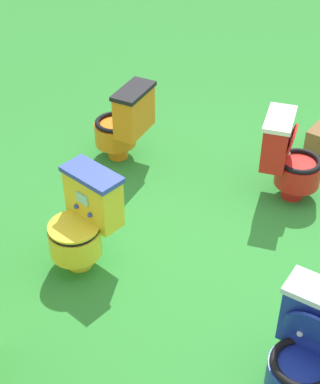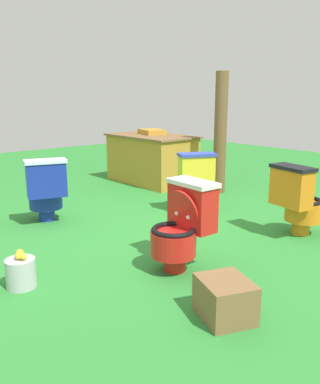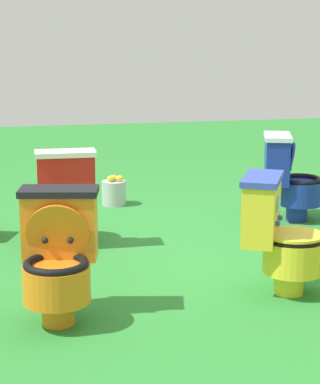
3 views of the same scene
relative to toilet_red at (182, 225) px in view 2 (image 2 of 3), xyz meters
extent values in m
plane|color=#2D8433|center=(-0.80, 0.29, -0.37)|extent=(14.00, 14.00, 0.00)
cylinder|color=red|center=(0.00, -0.07, -0.30)|extent=(0.19, 0.19, 0.14)
cylinder|color=red|center=(0.00, -0.09, -0.13)|extent=(0.38, 0.38, 0.20)
torus|color=black|center=(0.00, -0.09, -0.02)|extent=(0.37, 0.37, 0.04)
cylinder|color=white|center=(0.00, -0.09, -0.07)|extent=(0.25, 0.25, 0.01)
cube|color=red|center=(0.00, 0.11, 0.13)|extent=(0.42, 0.20, 0.37)
cube|color=white|center=(0.00, 0.11, 0.33)|extent=(0.44, 0.23, 0.04)
cube|color=#8CE0E5|center=(0.00, 0.01, 0.18)|extent=(0.11, 0.01, 0.08)
cylinder|color=red|center=(0.00, 0.01, 0.12)|extent=(0.35, 0.10, 0.35)
sphere|color=white|center=(0.07, 0.00, 0.08)|extent=(0.04, 0.04, 0.04)
sphere|color=white|center=(-0.07, 0.00, 0.08)|extent=(0.04, 0.04, 0.04)
cylinder|color=yellow|center=(-1.24, 1.33, -0.30)|extent=(0.24, 0.24, 0.14)
cylinder|color=yellow|center=(-1.26, 1.34, -0.13)|extent=(0.50, 0.50, 0.20)
torus|color=black|center=(-1.26, 1.34, -0.02)|extent=(0.48, 0.48, 0.04)
cylinder|color=#3347B2|center=(-1.26, 1.34, -0.07)|extent=(0.32, 0.32, 0.01)
cube|color=yellow|center=(-1.08, 1.25, 0.13)|extent=(0.35, 0.45, 0.37)
cube|color=#3347B2|center=(-1.08, 1.25, 0.33)|extent=(0.39, 0.48, 0.04)
cube|color=#8CE0E5|center=(-1.17, 1.30, 0.18)|extent=(0.06, 0.10, 0.08)
cylinder|color=yellow|center=(-1.26, 1.34, 0.00)|extent=(0.48, 0.48, 0.02)
sphere|color=#3347B2|center=(-1.20, 1.23, 0.08)|extent=(0.04, 0.04, 0.04)
sphere|color=#3347B2|center=(-1.14, 1.36, 0.08)|extent=(0.04, 0.04, 0.04)
cylinder|color=#192D9E|center=(-1.95, -0.28, -0.30)|extent=(0.23, 0.23, 0.14)
cylinder|color=#192D9E|center=(-1.97, -0.27, -0.13)|extent=(0.46, 0.46, 0.20)
torus|color=black|center=(-1.97, -0.27, -0.02)|extent=(0.44, 0.44, 0.04)
cylinder|color=silver|center=(-1.97, -0.27, -0.07)|extent=(0.30, 0.30, 0.01)
cube|color=#192D9E|center=(-1.78, -0.33, 0.13)|extent=(0.31, 0.45, 0.37)
cube|color=silver|center=(-1.78, -0.33, 0.33)|extent=(0.34, 0.48, 0.04)
cube|color=#8CE0E5|center=(-1.87, -0.30, 0.18)|extent=(0.04, 0.11, 0.08)
cylinder|color=#192D9E|center=(-1.87, -0.30, 0.12)|extent=(0.19, 0.36, 0.35)
sphere|color=silver|center=(-1.90, -0.37, 0.08)|extent=(0.04, 0.04, 0.04)
sphere|color=silver|center=(-1.86, -0.24, 0.08)|extent=(0.04, 0.04, 0.04)
cylinder|color=orange|center=(0.18, 1.51, -0.30)|extent=(0.21, 0.21, 0.14)
cylinder|color=orange|center=(0.18, 1.53, -0.13)|extent=(0.44, 0.44, 0.20)
torus|color=black|center=(0.18, 1.53, -0.02)|extent=(0.42, 0.42, 0.04)
cylinder|color=black|center=(0.18, 1.53, -0.07)|extent=(0.28, 0.28, 0.01)
cube|color=orange|center=(0.14, 1.34, 0.13)|extent=(0.44, 0.27, 0.37)
cube|color=black|center=(0.14, 1.34, 0.33)|extent=(0.47, 0.30, 0.04)
cube|color=#8CE0E5|center=(0.16, 1.44, 0.18)|extent=(0.11, 0.03, 0.08)
cylinder|color=orange|center=(0.16, 1.44, 0.12)|extent=(0.36, 0.16, 0.35)
sphere|color=black|center=(0.09, 1.45, 0.08)|extent=(0.04, 0.04, 0.04)
sphere|color=black|center=(0.23, 1.43, 0.08)|extent=(0.04, 0.04, 0.04)
cube|color=#B7842D|center=(-2.78, 1.94, 0.00)|extent=(1.41, 0.82, 0.74)
cube|color=brown|center=(-2.78, 1.94, 0.38)|extent=(1.47, 0.88, 0.03)
cube|color=#B7842D|center=(-2.88, 2.02, 0.44)|extent=(0.51, 0.42, 0.08)
cylinder|color=brown|center=(-1.60, 2.25, 0.49)|extent=(0.18, 0.18, 1.72)
cube|color=brown|center=(0.73, -0.31, -0.24)|extent=(0.44, 0.41, 0.26)
cylinder|color=#B7B7BF|center=(-0.53, -1.14, -0.26)|extent=(0.22, 0.22, 0.22)
ellipsoid|color=yellow|center=(-0.52, -1.15, -0.12)|extent=(0.07, 0.05, 0.05)
ellipsoid|color=yellow|center=(-0.50, -1.13, -0.12)|extent=(0.07, 0.05, 0.05)
ellipsoid|color=yellow|center=(-0.58, -1.12, -0.12)|extent=(0.07, 0.05, 0.05)
camera|label=1|loc=(-4.11, -0.06, 2.66)|focal=55.82mm
camera|label=2|loc=(2.25, -2.14, 1.03)|focal=37.64mm
camera|label=3|loc=(0.41, 5.33, 1.24)|focal=68.76mm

